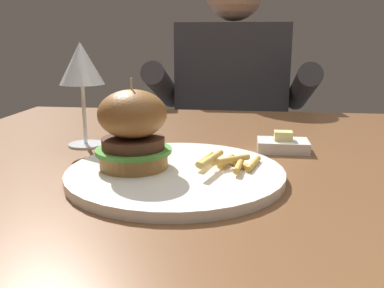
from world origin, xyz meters
name	(u,v)px	position (x,y,z in m)	size (l,w,h in m)	color
dining_table	(239,207)	(0.00, 0.00, 0.65)	(1.19, 0.94, 0.74)	brown
main_plate	(176,174)	(-0.09, -0.12, 0.75)	(0.31, 0.31, 0.01)	white
burger_sandwich	(133,129)	(-0.15, -0.12, 0.81)	(0.11, 0.11, 0.13)	#9E6B38
fries_pile	(229,161)	(-0.01, -0.11, 0.76)	(0.09, 0.10, 0.02)	gold
wine_glass	(81,66)	(-0.29, 0.05, 0.89)	(0.08, 0.08, 0.19)	silver
butter_dish	(283,145)	(0.07, 0.05, 0.75)	(0.09, 0.06, 0.04)	white
diner_person	(231,147)	(-0.04, 0.74, 0.56)	(0.51, 0.36, 1.18)	#282833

